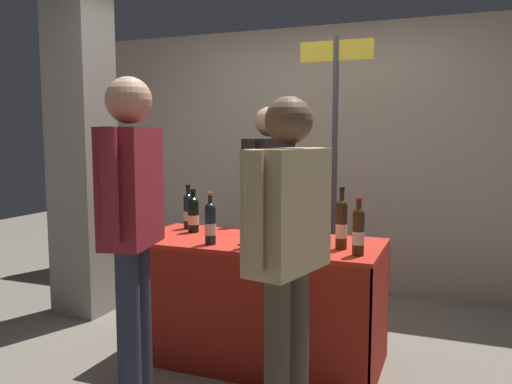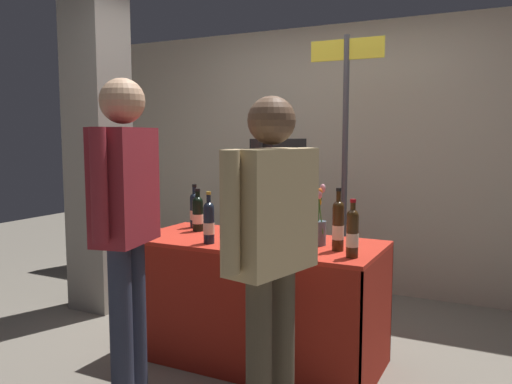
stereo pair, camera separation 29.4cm
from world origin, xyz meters
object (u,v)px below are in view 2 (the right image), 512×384
tasting_table (256,278)px  concrete_pillar (96,89)px  featured_wine_bottle (255,218)px  display_bottle_0 (195,209)px  wine_glass_near_vendor (298,225)px  vendor_presenter (279,192)px  booth_signpost (345,150)px  taster_foreground_right (271,236)px  flower_vase (319,224)px

tasting_table → concrete_pillar: bearing=167.7°
featured_wine_bottle → display_bottle_0: featured_wine_bottle is taller
wine_glass_near_vendor → featured_wine_bottle: bearing=-148.3°
vendor_presenter → booth_signpost: (0.47, 0.15, 0.33)m
featured_wine_bottle → taster_foreground_right: 0.78m
wine_glass_near_vendor → vendor_presenter: vendor_presenter is taller
wine_glass_near_vendor → tasting_table: bearing=-161.0°
featured_wine_bottle → taster_foreground_right: size_ratio=0.21×
concrete_pillar → featured_wine_bottle: concrete_pillar is taller
featured_wine_bottle → booth_signpost: size_ratio=0.16×
featured_wine_bottle → booth_signpost: bearing=75.6°
display_bottle_0 → flower_vase: flower_vase is taller
flower_vase → vendor_presenter: bearing=128.6°
tasting_table → taster_foreground_right: 0.94m
taster_foreground_right → booth_signpost: booth_signpost is taller
featured_wine_bottle → wine_glass_near_vendor: bearing=31.7°
tasting_table → vendor_presenter: bearing=104.3°
concrete_pillar → flower_vase: concrete_pillar is taller
display_bottle_0 → vendor_presenter: (0.39, 0.58, 0.09)m
tasting_table → vendor_presenter: size_ratio=0.95×
vendor_presenter → taster_foreground_right: 1.62m
featured_wine_bottle → taster_foreground_right: taster_foreground_right is taller
concrete_pillar → taster_foreground_right: bearing=-27.4°
wine_glass_near_vendor → flower_vase: flower_vase is taller
featured_wine_bottle → display_bottle_0: 0.66m
featured_wine_bottle → flower_vase: flower_vase is taller
display_bottle_0 → wine_glass_near_vendor: (0.83, -0.11, -0.03)m
wine_glass_near_vendor → flower_vase: 0.16m
flower_vase → tasting_table: bearing=-175.6°
tasting_table → booth_signpost: 1.25m
vendor_presenter → taster_foreground_right: size_ratio=1.02×
featured_wine_bottle → vendor_presenter: size_ratio=0.21×
taster_foreground_right → wine_glass_near_vendor: bearing=26.4°
display_bottle_0 → booth_signpost: booth_signpost is taller
tasting_table → flower_vase: size_ratio=4.27×
concrete_pillar → taster_foreground_right: (2.05, -1.06, -0.83)m
concrete_pillar → wine_glass_near_vendor: bearing=-8.1°
flower_vase → taster_foreground_right: size_ratio=0.23×
featured_wine_bottle → booth_signpost: 1.09m
display_bottle_0 → flower_vase: (0.99, -0.17, -0.00)m
concrete_pillar → vendor_presenter: 1.68m
featured_wine_bottle → flower_vase: bearing=12.6°
booth_signpost → vendor_presenter: bearing=-162.1°
display_bottle_0 → vendor_presenter: 0.70m
tasting_table → display_bottle_0: display_bottle_0 is taller
featured_wine_bottle → flower_vase: size_ratio=0.93×
concrete_pillar → display_bottle_0: size_ratio=11.70×
tasting_table → featured_wine_bottle: featured_wine_bottle is taller
display_bottle_0 → taster_foreground_right: size_ratio=0.19×
flower_vase → taster_foreground_right: 0.75m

